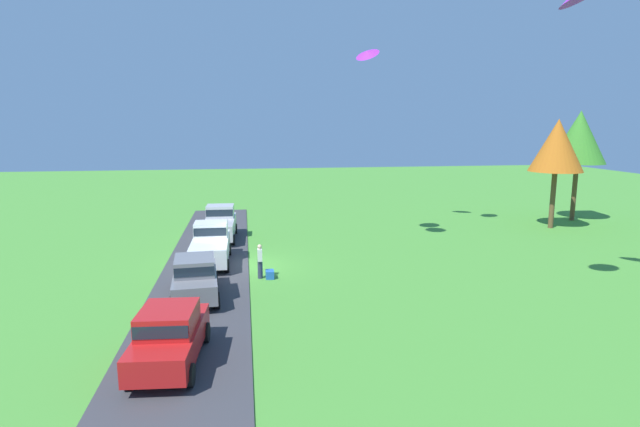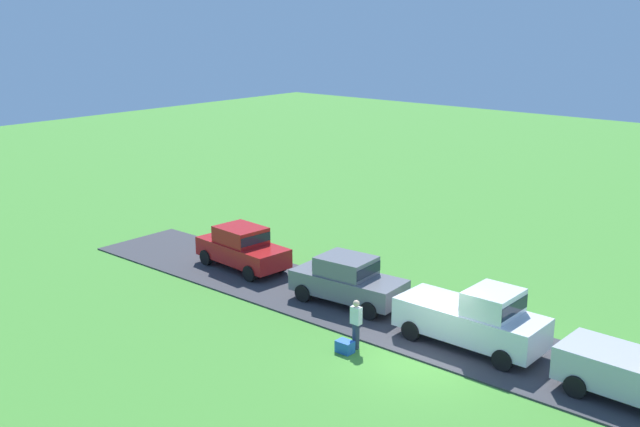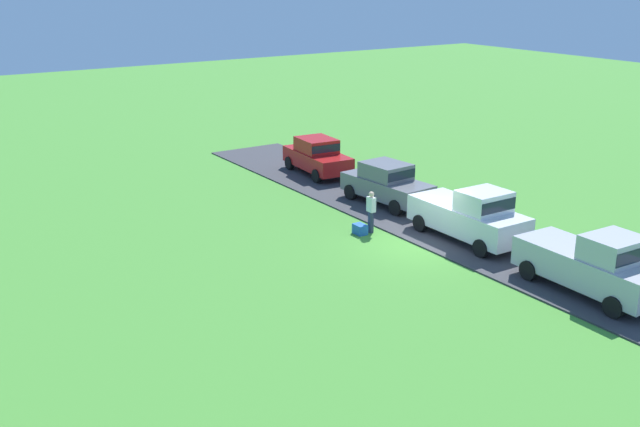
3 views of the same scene
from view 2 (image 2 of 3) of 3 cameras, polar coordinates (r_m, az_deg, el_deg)
The scene contains 7 objects.
ground_plane at distance 24.68m, azimuth 7.59°, elevation -11.05°, with size 120.00×120.00×0.00m, color #478E33.
pavement_strip at distance 26.34m, azimuth 10.18°, elevation -9.35°, with size 36.00×4.40×0.06m, color #38383D.
car_pickup_by_flagpole at distance 25.36m, azimuth 11.76°, elevation -7.77°, with size 5.01×2.06×2.14m.
car_sedan_mid_row at distance 28.51m, azimuth 2.11°, elevation -4.99°, with size 4.53×2.23×1.84m.
car_sedan_far_end at distance 32.54m, azimuth -5.96°, elevation -2.50°, with size 4.53×2.23×1.84m.
person_on_lawn at distance 24.96m, azimuth 2.76°, elevation -8.40°, with size 0.36×0.24×1.71m.
cooler_box at distance 24.96m, azimuth 1.91°, elevation -10.10°, with size 0.56×0.40×0.40m, color blue.
Camera 2 is at (-11.85, 18.77, 10.79)m, focal length 42.00 mm.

